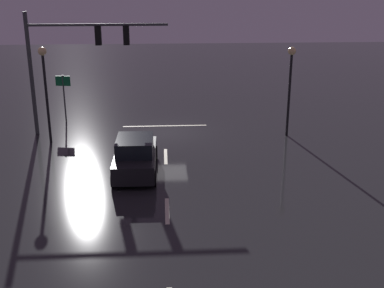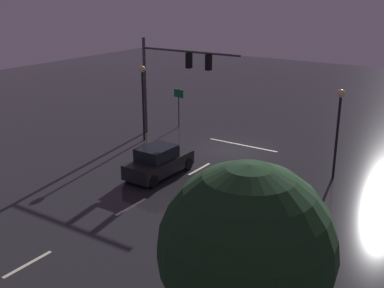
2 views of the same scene
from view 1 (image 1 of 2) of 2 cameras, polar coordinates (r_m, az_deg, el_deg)
name	(u,v)px [view 1 (image 1 of 2)]	position (r m, az deg, el deg)	size (l,w,h in m)	color
ground_plane	(165,132)	(28.19, -3.16, 1.36)	(80.00, 80.00, 0.00)	#232326
traffic_signal_assembly	(74,51)	(27.68, -13.60, 10.50)	(7.62, 0.47, 6.77)	#383A3D
lane_dash_far	(166,156)	(24.40, -3.09, -1.45)	(2.20, 0.16, 0.01)	beige
lane_dash_mid	(167,211)	(18.88, -2.91, -7.76)	(2.20, 0.16, 0.01)	beige
stop_bar	(165,126)	(29.43, -3.18, 2.13)	(5.00, 0.16, 0.01)	beige
car_approaching	(135,156)	(22.24, -6.61, -1.42)	(1.94, 4.39, 1.70)	black
street_lamp_left_kerb	(290,74)	(27.28, 11.40, 7.96)	(0.44, 0.44, 4.95)	black
street_lamp_right_kerb	(45,77)	(26.60, -16.79, 7.49)	(0.44, 0.44, 5.12)	black
route_sign	(64,89)	(30.70, -14.74, 6.27)	(0.90, 0.20, 2.91)	#383A3D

